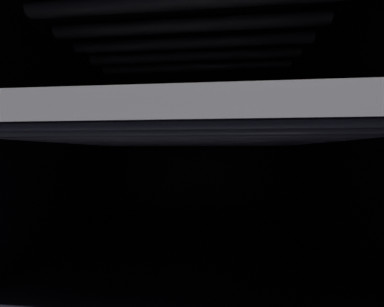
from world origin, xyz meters
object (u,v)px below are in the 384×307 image
oven_rack_mid (189,140)px  pig_in_blanket_mid_4 (123,130)px  pig_in_blanket_mid_0 (262,126)px  pig_in_blanket_mid_7 (259,122)px  pig_in_blanket_mid_6 (327,103)px  pig_in_blanket_mid_8 (92,122)px  pig_in_blanket_mid_1 (86,114)px  pig_in_blanket_mid_2 (139,128)px  heating_element (189,43)px  pig_in_blanket_mid_9 (261,115)px  pig_in_blanket_mid_5 (187,119)px  pig_in_blanket_mid_3 (199,127)px  baking_tray_mid (189,134)px  pig_in_blanket_mid_10 (215,129)px

oven_rack_mid → pig_in_blanket_mid_4: bearing=143.9°
pig_in_blanket_mid_0 → pig_in_blanket_mid_7: (-1.85, -5.88, -0.01)cm
pig_in_blanket_mid_6 → pig_in_blanket_mid_8: size_ratio=0.98×
pig_in_blanket_mid_4 → pig_in_blanket_mid_1: bearing=-79.8°
pig_in_blanket_mid_2 → oven_rack_mid: bearing=-35.8°
heating_element → pig_in_blanket_mid_2: size_ratio=7.69×
pig_in_blanket_mid_4 → heating_element: bearing=-36.1°
pig_in_blanket_mid_8 → pig_in_blanket_mid_9: 25.81cm
pig_in_blanket_mid_1 → pig_in_blanket_mid_5: pig_in_blanket_mid_5 is taller
pig_in_blanket_mid_2 → pig_in_blanket_mid_7: 23.94cm
heating_element → pig_in_blanket_mid_4: heating_element is taller
pig_in_blanket_mid_3 → oven_rack_mid: bearing=-104.6°
pig_in_blanket_mid_1 → pig_in_blanket_mid_8: 6.97cm
pig_in_blanket_mid_3 → pig_in_blanket_mid_7: 11.09cm
oven_rack_mid → baking_tray_mid: baking_tray_mid is taller
pig_in_blanket_mid_0 → pig_in_blanket_mid_6: 19.54cm
oven_rack_mid → pig_in_blanket_mid_10: size_ratio=10.37×
heating_element → pig_in_blanket_mid_5: heating_element is taller
pig_in_blanket_mid_7 → pig_in_blanket_mid_9: bearing=-100.2°
oven_rack_mid → pig_in_blanket_mid_3: 6.39cm
pig_in_blanket_mid_1 → pig_in_blanket_mid_3: size_ratio=1.09×
pig_in_blanket_mid_9 → pig_in_blanket_mid_0: bearing=76.2°
pig_in_blanket_mid_6 → pig_in_blanket_mid_1: bearing=171.5°
pig_in_blanket_mid_0 → baking_tray_mid: bearing=-153.5°
pig_in_blanket_mid_0 → pig_in_blanket_mid_7: bearing=-107.5°
pig_in_blanket_mid_1 → pig_in_blanket_mid_10: bearing=48.6°
pig_in_blanket_mid_3 → pig_in_blanket_mid_9: same height
heating_element → pig_in_blanket_mid_6: heating_element is taller
baking_tray_mid → pig_in_blanket_mid_4: bearing=143.9°
pig_in_blanket_mid_2 → pig_in_blanket_mid_4: (-4.75, 3.56, 0.11)cm
pig_in_blanket_mid_2 → pig_in_blanket_mid_8: 11.33cm
pig_in_blanket_mid_2 → pig_in_blanket_mid_8: size_ratio=1.09×
pig_in_blanket_mid_5 → pig_in_blanket_mid_10: size_ratio=1.18×
oven_rack_mid → pig_in_blanket_mid_0: bearing=26.5°
pig_in_blanket_mid_2 → pig_in_blanket_mid_6: (26.22, -21.00, -0.22)cm
baking_tray_mid → pig_in_blanket_mid_3: size_ratio=7.01×
baking_tray_mid → pig_in_blanket_mid_7: bearing=3.8°
pig_in_blanket_mid_8 → pig_in_blanket_mid_1: bearing=-65.3°
baking_tray_mid → pig_in_blanket_mid_2: (-11.31, 8.17, 1.97)cm
pig_in_blanket_mid_10 → pig_in_blanket_mid_9: bearing=-69.6°
pig_in_blanket_mid_2 → pig_in_blanket_mid_8: (-3.99, -10.60, -0.12)cm
pig_in_blanket_mid_8 → pig_in_blanket_mid_10: bearing=32.8°
pig_in_blanket_mid_3 → pig_in_blanket_mid_4: size_ratio=0.85×
heating_element → pig_in_blanket_mid_6: (14.91, -12.83, -13.15)cm
baking_tray_mid → pig_in_blanket_mid_10: size_ratio=8.66×
pig_in_blanket_mid_1 → pig_in_blanket_mid_2: (1.07, 16.93, 0.17)cm
oven_rack_mid → pig_in_blanket_mid_10: (4.47, 10.32, 2.91)cm
pig_in_blanket_mid_3 → pig_in_blanket_mid_10: 5.70cm
pig_in_blanket_mid_5 → pig_in_blanket_mid_9: bearing=-14.9°
pig_in_blanket_mid_0 → pig_in_blanket_mid_9: bearing=-103.8°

